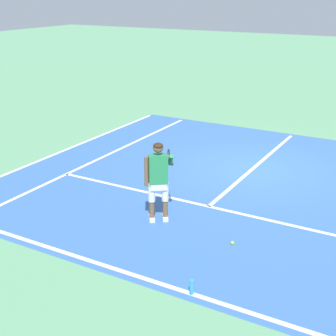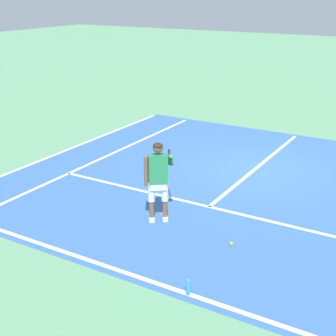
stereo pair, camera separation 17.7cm
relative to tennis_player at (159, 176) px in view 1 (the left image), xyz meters
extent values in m
plane|color=#609E70|center=(0.63, 3.91, -0.99)|extent=(80.00, 80.00, 0.00)
cube|color=#3866A8|center=(0.63, 2.74, -0.99)|extent=(10.98, 9.96, 0.00)
cube|color=white|center=(0.63, -2.04, -0.99)|extent=(10.98, 0.10, 0.01)
cube|color=white|center=(0.63, 1.13, -0.99)|extent=(8.23, 0.10, 0.01)
cube|color=white|center=(0.63, 4.33, -0.99)|extent=(0.10, 6.40, 0.01)
cube|color=white|center=(-3.48, 2.74, -0.99)|extent=(0.10, 9.56, 0.01)
cube|color=white|center=(-4.86, 2.74, -0.99)|extent=(0.10, 9.56, 0.01)
cube|color=white|center=(-0.13, -0.08, -0.94)|extent=(0.26, 0.29, 0.09)
cube|color=white|center=(0.10, 0.09, -0.94)|extent=(0.26, 0.29, 0.09)
cylinder|color=brown|center=(-0.10, -0.11, -0.72)|extent=(0.11, 0.11, 0.36)
cylinder|color=silver|center=(-0.10, -0.11, -0.33)|extent=(0.14, 0.14, 0.41)
cylinder|color=brown|center=(0.12, 0.06, -0.72)|extent=(0.11, 0.11, 0.36)
cylinder|color=silver|center=(0.12, 0.06, -0.33)|extent=(0.14, 0.14, 0.41)
cube|color=silver|center=(0.01, -0.03, -0.17)|extent=(0.39, 0.36, 0.20)
cube|color=#28844C|center=(0.01, -0.03, 0.17)|extent=(0.44, 0.40, 0.60)
cylinder|color=brown|center=(-0.18, -0.17, 0.12)|extent=(0.09, 0.09, 0.62)
cylinder|color=#28844C|center=(0.17, 0.20, 0.32)|extent=(0.23, 0.26, 0.29)
cylinder|color=brown|center=(0.08, 0.40, 0.18)|extent=(0.24, 0.28, 0.14)
sphere|color=brown|center=(0.00, -0.02, 0.62)|extent=(0.21, 0.21, 0.21)
ellipsoid|color=#382314|center=(0.02, -0.04, 0.67)|extent=(0.28, 0.28, 0.12)
cylinder|color=#232326|center=(-0.04, 0.58, 0.15)|extent=(0.14, 0.18, 0.03)
cylinder|color=black|center=(-0.13, 0.70, 0.15)|extent=(0.08, 0.09, 0.02)
torus|color=black|center=(-0.24, 0.85, 0.15)|extent=(0.20, 0.25, 0.30)
cylinder|color=silver|center=(-0.24, 0.85, 0.15)|extent=(0.15, 0.20, 0.25)
sphere|color=#CCE02D|center=(1.76, -0.21, -0.96)|extent=(0.07, 0.07, 0.07)
cylinder|color=#3393D6|center=(1.82, -2.05, -0.86)|extent=(0.07, 0.07, 0.27)
camera|label=1|loc=(4.78, -8.03, 3.63)|focal=52.50mm
camera|label=2|loc=(4.93, -7.94, 3.63)|focal=52.50mm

